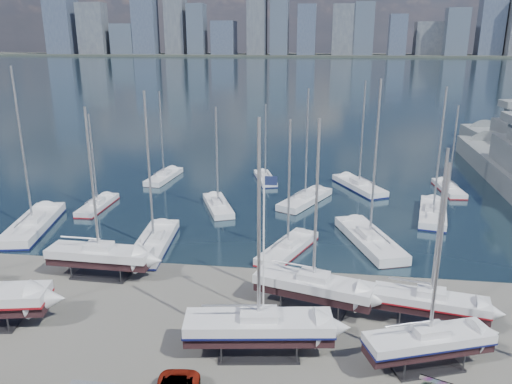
# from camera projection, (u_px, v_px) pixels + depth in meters

# --- Properties ---
(ground) EXTENTS (1400.00, 1400.00, 0.00)m
(ground) POSITION_uv_depth(u_px,v_px,m) (239.00, 329.00, 36.17)
(ground) COLOR #605E59
(ground) RESTS_ON ground
(water) EXTENTS (1400.00, 600.00, 0.40)m
(water) POSITION_uv_depth(u_px,v_px,m) (315.00, 70.00, 329.88)
(water) COLOR #1B2F3F
(water) RESTS_ON ground
(far_shore) EXTENTS (1400.00, 80.00, 2.20)m
(far_shore) POSITION_uv_depth(u_px,v_px,m) (319.00, 56.00, 575.80)
(far_shore) COLOR #2D332D
(far_shore) RESTS_ON ground
(skyline) EXTENTS (639.14, 43.80, 107.69)m
(skyline) POSITION_uv_depth(u_px,v_px,m) (313.00, 21.00, 559.66)
(skyline) COLOR #475166
(skyline) RESTS_ON far_shore
(sailboat_cradle_2) EXTENTS (9.20, 2.88, 14.96)m
(sailboat_cradle_2) POSITION_uv_depth(u_px,v_px,m) (100.00, 255.00, 43.57)
(sailboat_cradle_2) COLOR #2D2D33
(sailboat_cradle_2) RESTS_ON ground
(sailboat_cradle_3) EXTENTS (10.08, 4.08, 15.85)m
(sailboat_cradle_3) POSITION_uv_depth(u_px,v_px,m) (259.00, 327.00, 32.68)
(sailboat_cradle_3) COLOR #2D2D33
(sailboat_cradle_3) RESTS_ON ground
(sailboat_cradle_4) EXTENTS (9.42, 4.94, 14.89)m
(sailboat_cradle_4) POSITION_uv_depth(u_px,v_px,m) (313.00, 286.00, 38.17)
(sailboat_cradle_4) COLOR #2D2D33
(sailboat_cradle_4) RESTS_ON ground
(sailboat_cradle_5) EXTENTS (8.53, 4.98, 13.51)m
(sailboat_cradle_5) POSITION_uv_depth(u_px,v_px,m) (429.00, 341.00, 31.34)
(sailboat_cradle_5) COLOR #2D2D33
(sailboat_cradle_5) RESTS_ON ground
(sailboat_cradle_6) EXTENTS (8.37, 3.76, 13.29)m
(sailboat_cradle_6) POSITION_uv_depth(u_px,v_px,m) (430.00, 302.00, 36.01)
(sailboat_cradle_6) COLOR #2D2D33
(sailboat_cradle_6) RESTS_ON ground
(sailboat_moored_0) EXTENTS (5.75, 12.71, 18.36)m
(sailboat_moored_0) POSITION_uv_depth(u_px,v_px,m) (34.00, 227.00, 54.89)
(sailboat_moored_0) COLOR black
(sailboat_moored_0) RESTS_ON water
(sailboat_moored_1) EXTENTS (2.35, 8.20, 12.23)m
(sailboat_moored_1) POSITION_uv_depth(u_px,v_px,m) (98.00, 206.00, 61.77)
(sailboat_moored_1) COLOR black
(sailboat_moored_1) RESTS_ON water
(sailboat_moored_2) EXTENTS (3.44, 9.21, 13.59)m
(sailboat_moored_2) POSITION_uv_depth(u_px,v_px,m) (164.00, 178.00, 74.25)
(sailboat_moored_2) COLOR black
(sailboat_moored_2) RESTS_ON water
(sailboat_moored_3) EXTENTS (3.96, 11.13, 16.32)m
(sailboat_moored_3) POSITION_uv_depth(u_px,v_px,m) (154.00, 245.00, 50.15)
(sailboat_moored_3) COLOR black
(sailboat_moored_3) RESTS_ON water
(sailboat_moored_4) EXTENTS (5.52, 8.98, 13.14)m
(sailboat_moored_4) POSITION_uv_depth(u_px,v_px,m) (218.00, 207.00, 61.43)
(sailboat_moored_4) COLOR black
(sailboat_moored_4) RESTS_ON water
(sailboat_moored_5) EXTENTS (4.38, 8.21, 11.82)m
(sailboat_moored_5) POSITION_uv_depth(u_px,v_px,m) (265.00, 179.00, 73.46)
(sailboat_moored_5) COLOR black
(sailboat_moored_5) RESTS_ON water
(sailboat_moored_6) EXTENTS (5.92, 9.46, 13.73)m
(sailboat_moored_6) POSITION_uv_depth(u_px,v_px,m) (288.00, 249.00, 49.01)
(sailboat_moored_6) COLOR black
(sailboat_moored_6) RESTS_ON water
(sailboat_moored_7) EXTENTS (6.92, 10.23, 15.12)m
(sailboat_moored_7) POSITION_uv_depth(u_px,v_px,m) (305.00, 201.00, 63.69)
(sailboat_moored_7) COLOR black
(sailboat_moored_7) RESTS_ON water
(sailboat_moored_8) EXTENTS (7.34, 10.59, 15.55)m
(sailboat_moored_8) POSITION_uv_depth(u_px,v_px,m) (359.00, 187.00, 69.53)
(sailboat_moored_8) COLOR black
(sailboat_moored_8) RESTS_ON water
(sailboat_moored_9) EXTENTS (6.80, 11.94, 17.38)m
(sailboat_moored_9) POSITION_uv_depth(u_px,v_px,m) (369.00, 242.00, 50.87)
(sailboat_moored_9) COLOR black
(sailboat_moored_9) RESTS_ON water
(sailboat_moored_10) EXTENTS (5.07, 11.00, 15.87)m
(sailboat_moored_10) POSITION_uv_depth(u_px,v_px,m) (433.00, 214.00, 58.76)
(sailboat_moored_10) COLOR black
(sailboat_moored_10) RESTS_ON water
(sailboat_moored_11) EXTENTS (3.11, 8.44, 12.34)m
(sailboat_moored_11) POSITION_uv_depth(u_px,v_px,m) (449.00, 189.00, 68.54)
(sailboat_moored_11) COLOR black
(sailboat_moored_11) RESTS_ON water
(flagpole) EXTENTS (0.99, 0.12, 11.21)m
(flagpole) POSITION_uv_depth(u_px,v_px,m) (265.00, 237.00, 36.12)
(flagpole) COLOR white
(flagpole) RESTS_ON ground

